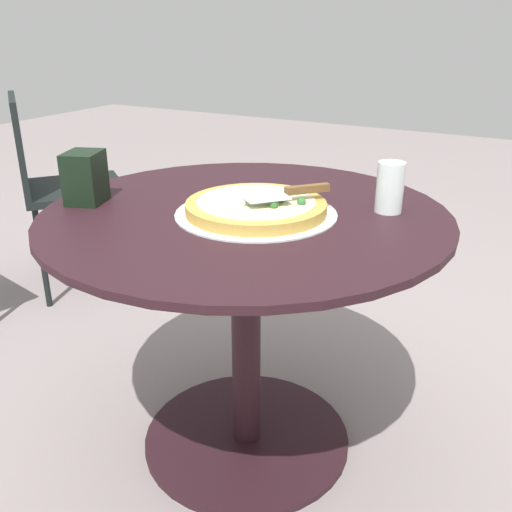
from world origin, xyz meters
The scene contains 7 objects.
ground_plane centered at (0.00, 0.00, 0.00)m, with size 10.00×10.00×0.00m, color gray.
patio_table centered at (0.00, 0.00, 0.48)m, with size 0.98×0.98×0.69m.
pizza_on_tray centered at (-0.04, 0.01, 0.70)m, with size 0.38×0.38×0.05m.
pizza_server centered at (-0.10, -0.02, 0.74)m, with size 0.18×0.19×0.02m.
drinking_cup centered at (-0.30, -0.16, 0.75)m, with size 0.06×0.06×0.12m, color white.
napkin_dispenser centered at (0.38, 0.13, 0.75)m, with size 0.10×0.08×0.13m, color black.
patio_chair_far centered at (1.20, -0.49, 0.50)m, with size 0.56×0.56×0.83m.
Camera 1 is at (-0.65, 1.12, 1.11)m, focal length 39.91 mm.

